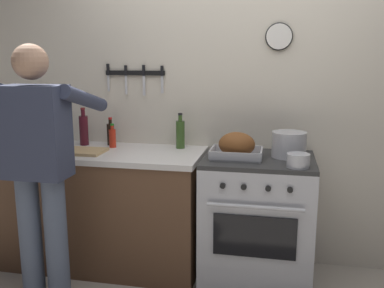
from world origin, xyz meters
name	(u,v)px	position (x,y,z in m)	size (l,w,h in m)	color
wall_back	(234,95)	(0.00, 1.35, 1.30)	(6.00, 0.13, 2.60)	beige
counter_block	(72,204)	(-1.21, 0.99, 0.46)	(2.03, 0.65, 0.90)	brown
stove	(257,219)	(0.22, 0.99, 0.45)	(0.76, 0.67, 0.90)	#BCBCC1
person_cook	(40,162)	(-1.09, 0.39, 0.95)	(0.51, 0.63, 1.66)	#4C566B
roasting_pan	(237,146)	(0.07, 0.94, 0.98)	(0.35, 0.26, 0.18)	#B7B7BC
stock_pot	(289,144)	(0.42, 1.05, 0.99)	(0.24, 0.24, 0.18)	#B7B7BC
saucepan	(298,160)	(0.47, 0.77, 0.94)	(0.14, 0.14, 0.09)	#B7B7BC
cutting_board	(80,151)	(-1.07, 0.89, 0.91)	(0.36, 0.24, 0.02)	tan
bottle_wine_red	(84,129)	(-1.15, 1.15, 1.02)	(0.07, 0.07, 0.30)	#47141E
bottle_soy_sauce	(111,134)	(-0.95, 1.19, 0.99)	(0.06, 0.06, 0.22)	black
bottle_hot_sauce	(113,138)	(-0.90, 1.10, 0.98)	(0.05, 0.05, 0.18)	red
bottle_olive_oil	(180,134)	(-0.38, 1.18, 1.01)	(0.07, 0.07, 0.27)	#385623
bottle_dish_soap	(42,134)	(-1.49, 1.09, 0.98)	(0.07, 0.07, 0.20)	#338CCC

